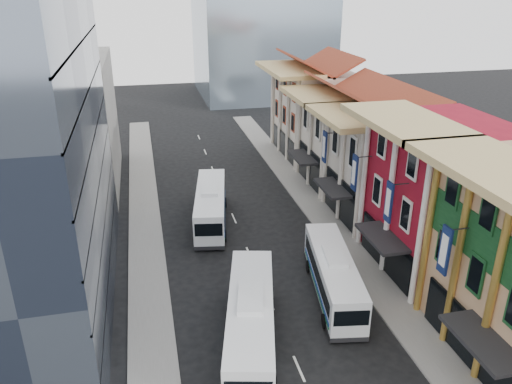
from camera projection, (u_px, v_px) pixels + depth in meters
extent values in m
cube|color=slate|center=(343.00, 242.00, 44.12)|extent=(3.00, 90.00, 0.15)
cube|color=slate|center=(147.00, 265.00, 40.59)|extent=(3.00, 90.00, 0.15)
cube|color=maroon|center=(440.00, 197.00, 38.45)|extent=(8.00, 10.00, 12.00)
cube|color=beige|center=(383.00, 168.00, 47.36)|extent=(8.00, 9.00, 10.00)
cube|color=beige|center=(346.00, 140.00, 55.43)|extent=(8.00, 9.00, 10.00)
cube|color=beige|center=(315.00, 113.00, 64.65)|extent=(8.00, 12.00, 11.00)
cube|color=gray|center=(66.00, 124.00, 54.26)|extent=(10.00, 18.00, 14.00)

